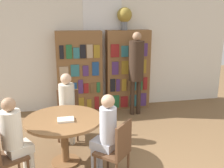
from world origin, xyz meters
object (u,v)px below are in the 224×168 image
object	(u,v)px
bookshelf_left	(80,72)
seated_reader_left	(67,103)
flower_vase	(125,16)
chair_far_side	(117,149)
bookshelf_right	(128,70)
chair_near_camera	(3,154)
seated_reader_right	(105,132)
seated_reader_back	(15,135)
reading_table	(64,126)
chair_left_side	(68,111)
librarian_standing	(136,64)

from	to	relation	value
bookshelf_left	seated_reader_left	bearing A→B (deg)	-103.42
bookshelf_left	flower_vase	world-z (taller)	flower_vase
chair_far_side	bookshelf_right	bearing A→B (deg)	24.37
chair_near_camera	seated_reader_right	distance (m)	1.36
flower_vase	chair_far_side	xyz separation A→B (m)	(-0.81, -2.87, -1.71)
bookshelf_right	bookshelf_left	bearing A→B (deg)	179.98
chair_far_side	seated_reader_back	size ratio (longest dim) A/B	0.72
reading_table	seated_reader_back	bearing A→B (deg)	-149.96
bookshelf_left	reading_table	xyz separation A→B (m)	(-0.44, -2.24, -0.32)
chair_near_camera	chair_left_side	size ratio (longest dim) A/B	1.00
bookshelf_left	bookshelf_right	size ratio (longest dim) A/B	1.00
flower_vase	seated_reader_left	world-z (taller)	flower_vase
chair_near_camera	seated_reader_left	size ratio (longest dim) A/B	0.71
flower_vase	seated_reader_back	bearing A→B (deg)	-129.27
bookshelf_left	chair_near_camera	distance (m)	3.01
chair_near_camera	chair_far_side	xyz separation A→B (m)	(1.49, -0.16, 0.00)
bookshelf_right	chair_left_side	bearing A→B (deg)	-138.49
bookshelf_left	seated_reader_left	world-z (taller)	bookshelf_left
reading_table	bookshelf_right	bearing A→B (deg)	54.62
bookshelf_left	reading_table	bearing A→B (deg)	-100.99
flower_vase	seated_reader_left	distance (m)	2.55
bookshelf_left	reading_table	world-z (taller)	bookshelf_left
flower_vase	seated_reader_left	bearing A→B (deg)	-133.34
chair_near_camera	bookshelf_right	bearing A→B (deg)	108.48
seated_reader_left	librarian_standing	bearing A→B (deg)	-141.64
flower_vase	chair_left_side	distance (m)	2.58
flower_vase	seated_reader_left	size ratio (longest dim) A/B	0.41
bookshelf_left	chair_left_side	size ratio (longest dim) A/B	2.11
flower_vase	seated_reader_right	distance (m)	3.27
reading_table	chair_near_camera	xyz separation A→B (m)	(-0.80, -0.46, -0.12)
bookshelf_right	chair_near_camera	bearing A→B (deg)	-131.48
bookshelf_right	librarian_standing	bearing A→B (deg)	-83.22
bookshelf_right	flower_vase	xyz separation A→B (m)	(-0.09, 0.01, 1.26)
flower_vase	chair_near_camera	xyz separation A→B (m)	(-2.30, -2.71, -1.71)
reading_table	seated_reader_left	xyz separation A→B (m)	(0.08, 0.74, 0.10)
flower_vase	chair_near_camera	size ratio (longest dim) A/B	0.57
bookshelf_left	seated_reader_back	world-z (taller)	bookshelf_left
flower_vase	reading_table	bearing A→B (deg)	-123.69
reading_table	chair_left_side	size ratio (longest dim) A/B	1.31
seated_reader_back	reading_table	bearing A→B (deg)	90.00
bookshelf_left	seated_reader_back	distance (m)	2.84
seated_reader_left	chair_near_camera	bearing A→B (deg)	59.91
reading_table	chair_left_side	distance (m)	0.93
chair_near_camera	seated_reader_back	bearing A→B (deg)	90.00
chair_far_side	seated_reader_right	world-z (taller)	seated_reader_right
librarian_standing	bookshelf_left	bearing A→B (deg)	157.60
chair_far_side	flower_vase	bearing A→B (deg)	26.13
chair_left_side	seated_reader_back	bearing A→B (deg)	66.12
seated_reader_back	seated_reader_right	bearing A→B (deg)	54.20
bookshelf_left	bookshelf_right	world-z (taller)	same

